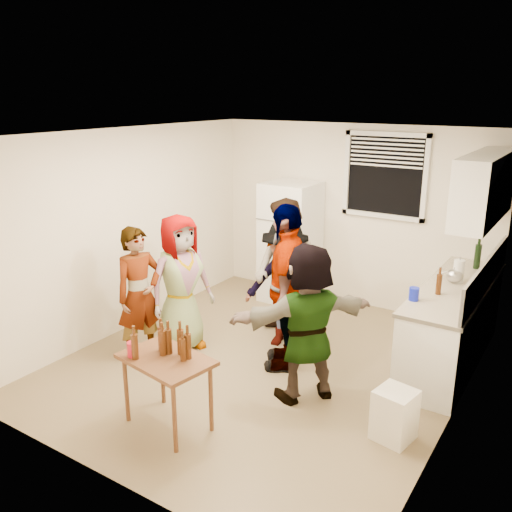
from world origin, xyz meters
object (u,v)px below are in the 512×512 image
Objects in this scene: serving_table at (170,425)px; guest_back_right at (284,344)px; wine_bottle at (476,268)px; blue_cup at (413,300)px; red_cup at (133,356)px; kettle at (454,282)px; guest_orange at (305,395)px; guest_back_left at (284,338)px; guest_grey at (183,346)px; beer_bottle_counter at (438,294)px; refrigerator at (290,242)px; guest_stripe at (144,358)px; trash_bin at (395,413)px; guest_black at (285,364)px; beer_bottle_table at (183,360)px.

guest_back_right is at bearing 88.54° from serving_table.
wine_bottle reaches higher than serving_table.
red_cup is at bearing -131.14° from blue_cup.
kettle is 0.15× the size of guest_orange.
guest_grey is at bearing -107.13° from guest_back_left.
guest_back_left is at bearing 90.71° from serving_table.
kettle is 1.07× the size of beer_bottle_counter.
serving_table is at bearing -79.20° from refrigerator.
trash_bin is at bearing -73.33° from guest_stripe.
guest_back_left is 1.14× the size of guest_back_right.
guest_stripe is at bearing -100.65° from refrigerator.
guest_back_right is (-1.50, 0.04, -0.90)m from blue_cup.
kettle is 1.91m from trash_bin.
guest_grey is 0.88× the size of guest_black.
trash_bin is 2.04m from guest_back_right.
guest_back_right is at bearing -31.55° from guest_back_left.
guest_back_right is at bearing -170.90° from beer_bottle_counter.
guest_black is (0.95, -1.78, -0.85)m from refrigerator.
kettle is 3.17m from guest_grey.
guest_stripe is 1.94m from guest_orange.
kettle is at bearing 58.99° from beer_bottle_table.
wine_bottle is 1.11m from beer_bottle_counter.
wine_bottle is 0.17× the size of guest_back_left.
guest_back_left is (1.08, 1.31, 0.00)m from guest_stripe.
beer_bottle_table reaches higher than guest_back_left.
guest_back_left is at bearing -173.04° from guest_black.
kettle reaches higher than guest_black.
beer_bottle_counter is at bearing -48.34° from guest_stripe.
beer_bottle_counter is 0.34m from blue_cup.
beer_bottle_counter reaches higher than trash_bin.
trash_bin is at bearing 27.31° from serving_table.
guest_back_left is at bearing 112.17° from guest_back_right.
trash_bin is 2.18m from guest_back_left.
guest_back_right is at bearing 148.08° from trash_bin.
guest_stripe is 0.89× the size of guest_back_left.
refrigerator reaches higher than blue_cup.
kettle is 1.11× the size of beer_bottle_table.
beer_bottle_table is 0.13× the size of guest_grey.
blue_cup is 2.37m from beer_bottle_table.
blue_cup is at bearing -117.92° from beer_bottle_counter.
wine_bottle is at bearing 76.68° from kettle.
blue_cup is at bearing 53.80° from beer_bottle_table.
kettle is (2.40, -0.63, 0.05)m from refrigerator.
red_cup is 1.70m from guest_grey.
trash_bin is 0.29× the size of guest_orange.
guest_orange is (1.73, -0.18, 0.00)m from guest_grey.
red_cup is (-1.98, -2.38, -0.22)m from beer_bottle_counter.
guest_stripe is at bearing -139.55° from wine_bottle.
wine_bottle is at bearing 30.62° from guest_back_right.
guest_back_left is (-0.03, 2.12, 0.00)m from serving_table.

